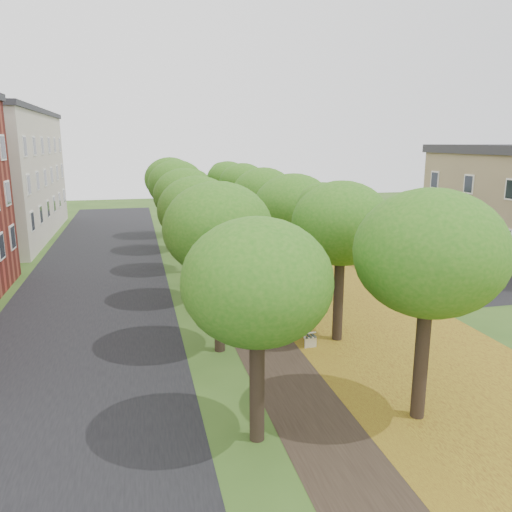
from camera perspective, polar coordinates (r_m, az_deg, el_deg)
ground at (r=14.90m, az=8.83°, el=-18.84°), size 120.00×120.00×0.00m
street_asphalt at (r=27.87m, az=-18.13°, el=-3.99°), size 8.00×70.00×0.01m
footpath at (r=28.22m, az=-2.78°, el=-3.13°), size 3.20×70.00×0.01m
leaf_verge at (r=29.53m, az=6.80°, el=-2.48°), size 7.50×70.00×0.01m
parking_lot at (r=34.19m, az=19.69°, el=-1.03°), size 9.00×16.00×0.01m
tree_row_west at (r=26.99m, az=-7.50°, el=5.93°), size 3.90×33.90×6.26m
tree_row_east at (r=27.91m, az=2.40°, el=6.26°), size 3.90×33.90×6.26m
bench at (r=20.29m, az=5.19°, el=-8.45°), size 0.63×1.79×0.83m
car_silver at (r=28.95m, az=22.36°, el=-2.22°), size 4.59×3.30×1.45m
car_red at (r=29.94m, az=20.63°, el=-1.70°), size 4.26×2.08×1.34m
car_grey at (r=33.69m, az=15.20°, el=0.20°), size 4.73×2.74×1.29m
car_white at (r=37.30m, az=12.16°, el=1.59°), size 4.94×2.78×1.30m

